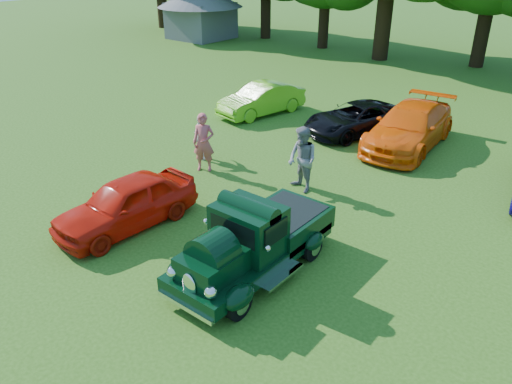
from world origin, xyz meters
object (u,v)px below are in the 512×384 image
Objects in this scene: back_car_black at (356,119)px; spectator_pink at (204,143)px; spectator_grey at (302,160)px; red_convertible at (126,203)px; spectator_white at (201,137)px; gazebo at (200,5)px; back_car_orange at (410,127)px; hero_pickup at (255,242)px; back_car_lime at (261,99)px.

back_car_black is 2.23× the size of spectator_pink.
red_convertible is at bearing -96.74° from spectator_grey.
gazebo reaches higher than spectator_white.
red_convertible is at bearing -76.78° from back_car_black.
red_convertible is 10.52m from back_car_orange.
spectator_grey is at bearing -103.95° from spectator_white.
spectator_grey is 0.31× the size of gazebo.
hero_pickup is 0.69× the size of gazebo.
spectator_pink is 1.22× the size of spectator_white.
red_convertible is 28.48m from gazebo.
back_car_black is 0.82× the size of back_car_orange.
spectator_pink is at bearing -129.15° from back_car_orange.
spectator_grey is (1.17, -5.46, 0.39)m from back_car_black.
red_convertible is 2.03× the size of spectator_pink.
back_car_black is at bearing 39.73° from spectator_pink.
red_convertible is 5.16m from spectator_grey.
gazebo reaches higher than back_car_black.
hero_pickup reaches higher than back_car_lime.
back_car_black is (4.33, 0.41, -0.06)m from back_car_lime.
spectator_pink is 1.00m from spectator_white.
hero_pickup is at bearing 11.83° from red_convertible.
back_car_lime is at bearing 0.33° from spectator_white.
spectator_grey reaches higher than hero_pickup.
hero_pickup is at bearing -49.58° from spectator_grey.
back_car_black is at bearing 17.39° from back_car_lime.
hero_pickup is 5.78m from spectator_pink.
gazebo is at bearing 136.60° from hero_pickup.
back_car_orange is at bearing -58.00° from spectator_white.
spectator_pink is 25.01m from gazebo.
gazebo is at bearing 103.13° from spectator_pink.
spectator_grey is at bearing -18.63° from spectator_pink.
hero_pickup reaches higher than back_car_black.
red_convertible is at bearing -107.86° from spectator_pink.
back_car_black is 5.60m from spectator_grey.
spectator_white is (-5.51, 3.93, 0.04)m from hero_pickup.
hero_pickup is at bearing -66.18° from spectator_pink.
spectator_grey is 26.93m from gazebo.
spectator_grey is 1.26× the size of spectator_white.
red_convertible is 4.78m from spectator_white.
back_car_black is 6.57m from spectator_pink.
gazebo is (-22.28, 21.07, 1.66)m from hero_pickup.
back_car_lime is 0.77× the size of back_car_orange.
gazebo reaches higher than spectator_pink.
spectator_white is (-1.68, 4.48, 0.12)m from red_convertible.
back_car_orange is 7.48m from spectator_pink.
spectator_grey is at bearing -57.98° from back_car_black.
red_convertible is 1.97× the size of spectator_grey.
hero_pickup is 1.13× the size of red_convertible.
spectator_white reaches higher than back_car_orange.
spectator_pink is at bearing 145.29° from hero_pickup.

